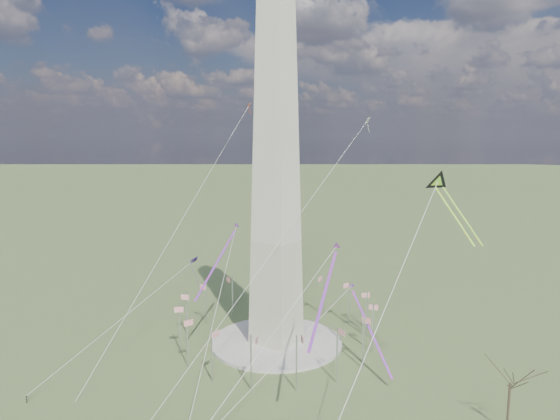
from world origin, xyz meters
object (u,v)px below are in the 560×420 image
Objects in this scene: tree_near at (510,380)px; person_west at (27,399)px; washington_monument at (276,169)px; kite_delta_black at (440,186)px.

tree_near is 10.12× the size of person_west.
tree_near is at bearing -8.20° from washington_monument.
washington_monument is 67.03× the size of person_west.
person_west is at bearing -151.61° from tree_near.
washington_monument is 77.58m from person_west.
washington_monument is 6.62× the size of tree_near.
kite_delta_black reaches higher than tree_near.
tree_near is at bearing 92.32° from kite_delta_black.
kite_delta_black is (40.91, 6.51, -2.66)m from washington_monument.
tree_near is 42.51m from kite_delta_black.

